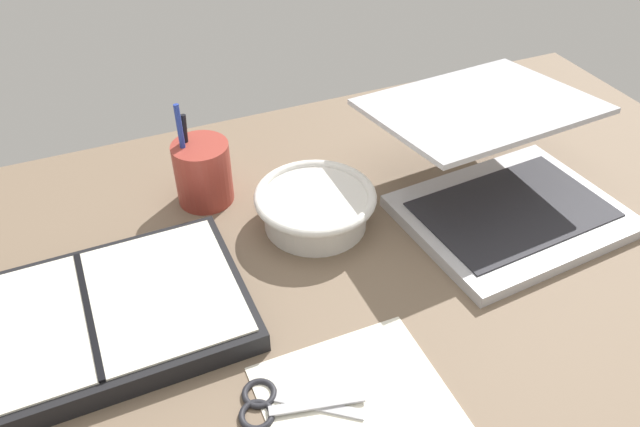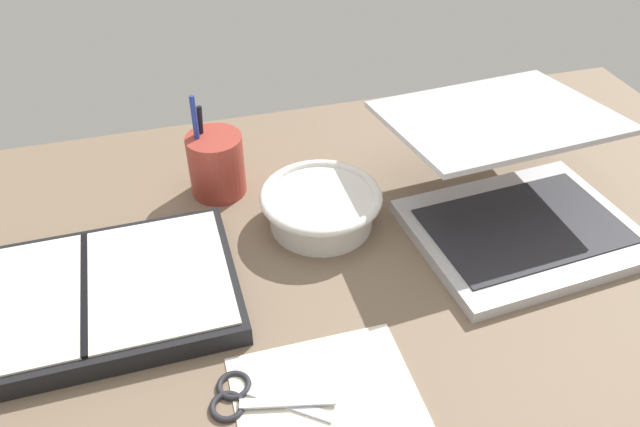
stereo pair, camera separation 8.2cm
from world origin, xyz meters
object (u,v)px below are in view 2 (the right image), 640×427
(bowl, at_px, (321,206))
(pen_cup, at_px, (216,164))
(scissors, at_px, (245,398))
(laptop, at_px, (514,191))
(planner, at_px, (87,298))

(bowl, bearing_deg, pen_cup, 137.52)
(pen_cup, bearing_deg, scissors, -94.24)
(laptop, xyz_separation_m, planner, (-0.59, -0.01, -0.04))
(bowl, relative_size, pen_cup, 1.07)
(laptop, xyz_separation_m, scissors, (-0.42, -0.20, -0.05))
(scissors, bearing_deg, bowl, 83.48)
(laptop, height_order, scissors, laptop)
(pen_cup, relative_size, planner, 0.44)
(bowl, bearing_deg, planner, -166.15)
(bowl, distance_m, pen_cup, 0.18)
(pen_cup, xyz_separation_m, scissors, (-0.03, -0.39, -0.05))
(laptop, xyz_separation_m, pen_cup, (-0.40, 0.19, -0.01))
(pen_cup, height_order, planner, pen_cup)
(laptop, bearing_deg, scissors, -159.55)
(scissors, bearing_deg, planner, 155.77)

